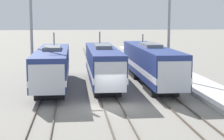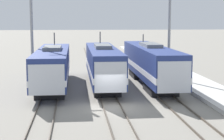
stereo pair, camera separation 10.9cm
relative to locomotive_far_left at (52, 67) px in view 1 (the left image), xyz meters
name	(u,v)px [view 1 (the left image)]	position (x,y,z in m)	size (l,w,h in m)	color
ground_plane	(112,108)	(5.13, -9.04, -2.16)	(400.00, 400.00, 0.00)	gray
rail_pair_far_left	(46,109)	(0.00, -9.04, -2.09)	(1.51, 120.00, 0.15)	#4C4238
rail_pair_center	(112,107)	(5.13, -9.04, -2.09)	(1.51, 120.00, 0.15)	#4C4238
rail_pair_far_right	(176,105)	(10.26, -9.04, -2.09)	(1.51, 120.00, 0.15)	#4C4238
locomotive_far_left	(52,67)	(0.00, 0.00, 0.00)	(3.13, 17.55, 5.43)	black
locomotive_center	(103,65)	(5.13, 0.48, 0.05)	(2.93, 17.45, 5.49)	black
locomotive_far_right	(151,64)	(10.26, 0.98, 0.08)	(3.05, 19.65, 5.15)	black
catenary_tower_left	(31,23)	(-2.34, 3.42, 4.31)	(2.33, 0.30, 12.47)	gray
catenary_tower_right	(169,23)	(12.77, 3.42, 4.31)	(2.33, 0.30, 12.47)	gray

